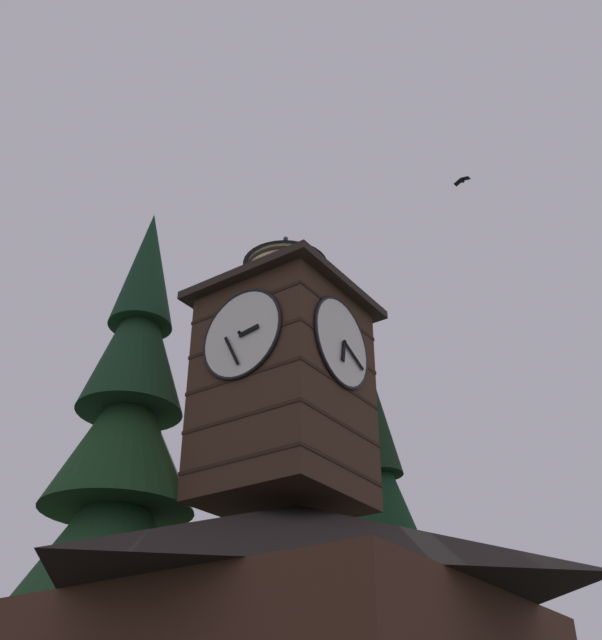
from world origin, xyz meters
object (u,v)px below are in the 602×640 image
at_px(moon, 75,487).
at_px(flying_bird_high, 462,180).
at_px(clock_tower, 284,376).
at_px(pine_tree_behind, 114,528).
at_px(pine_tree_aside, 388,607).

height_order(moon, flying_bird_high, flying_bird_high).
xyz_separation_m(clock_tower, moon, (-13.64, -26.15, 5.10)).
relative_size(pine_tree_behind, flying_bird_high, 31.26).
distance_m(clock_tower, pine_tree_aside, 11.28).
bearing_deg(moon, pine_tree_aside, 81.14).
bearing_deg(moon, flying_bird_high, 70.43).
relative_size(pine_tree_behind, pine_tree_aside, 1.14).
distance_m(pine_tree_behind, moon, 28.54).
bearing_deg(clock_tower, pine_tree_behind, -64.46).
xyz_separation_m(clock_tower, pine_tree_aside, (-9.95, -2.48, -4.68)).
relative_size(clock_tower, flying_bird_high, 15.63).
bearing_deg(pine_tree_aside, flying_bird_high, 45.70).
bearing_deg(flying_bird_high, moon, -109.57).
xyz_separation_m(clock_tower, flying_bird_high, (-2.52, 5.13, 6.56)).
relative_size(clock_tower, pine_tree_aside, 0.57).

